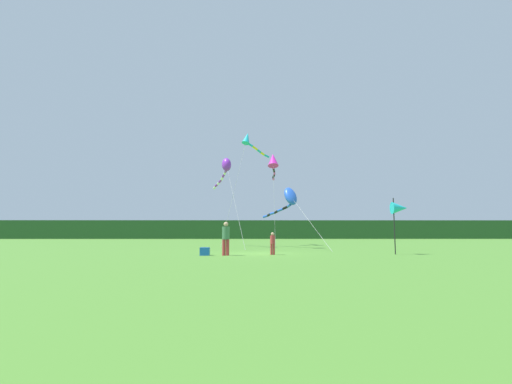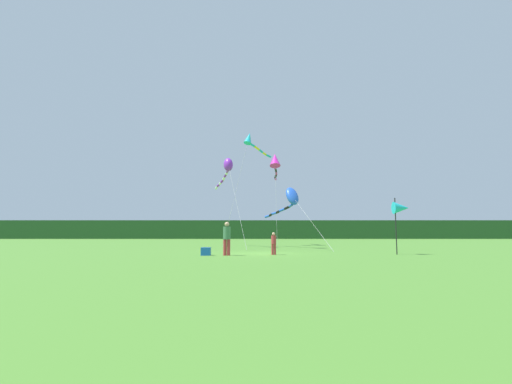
% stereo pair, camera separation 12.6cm
% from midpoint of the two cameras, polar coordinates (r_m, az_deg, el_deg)
% --- Properties ---
extents(ground_plane, '(120.00, 120.00, 0.00)m').
position_cam_midpoint_polar(ground_plane, '(22.04, -0.03, -9.53)').
color(ground_plane, '#4C842D').
extents(distant_treeline, '(108.00, 2.07, 3.32)m').
position_cam_midpoint_polar(distant_treeline, '(67.01, -0.35, -5.84)').
color(distant_treeline, '#234C23').
rests_on(distant_treeline, ground).
extents(person_adult, '(0.40, 0.40, 1.83)m').
position_cam_midpoint_polar(person_adult, '(20.39, -4.88, -6.91)').
color(person_adult, '#B23338').
rests_on(person_adult, ground).
extents(person_child, '(0.28, 0.28, 1.25)m').
position_cam_midpoint_polar(person_child, '(20.99, 2.41, -7.78)').
color(person_child, '#B23338').
rests_on(person_child, ground).
extents(cooler_box, '(0.52, 0.42, 0.44)m').
position_cam_midpoint_polar(cooler_box, '(20.57, -8.11, -9.10)').
color(cooler_box, '#1959B2').
rests_on(cooler_box, ground).
extents(banner_flag_pole, '(0.90, 0.70, 3.24)m').
position_cam_midpoint_polar(banner_flag_pole, '(22.81, 21.19, -2.40)').
color(banner_flag_pole, black).
rests_on(banner_flag_pole, ground).
extents(kite_purple, '(3.28, 8.69, 7.66)m').
position_cam_midpoint_polar(kite_purple, '(31.60, -4.87, 3.81)').
color(kite_purple, '#B2B2B2').
rests_on(kite_purple, ground).
extents(kite_blue, '(4.29, 9.12, 4.98)m').
position_cam_midpoint_polar(kite_blue, '(29.52, 4.91, -1.02)').
color(kite_blue, '#B2B2B2').
rests_on(kite_blue, ground).
extents(kite_cyan, '(4.42, 5.66, 10.84)m').
position_cam_midpoint_polar(kite_cyan, '(35.61, -1.20, 7.96)').
color(kite_cyan, '#B2B2B2').
rests_on(kite_cyan, ground).
extents(kite_magenta, '(1.04, 6.37, 8.90)m').
position_cam_midpoint_polar(kite_magenta, '(35.48, 2.56, 4.78)').
color(kite_magenta, '#B2B2B2').
rests_on(kite_magenta, ground).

